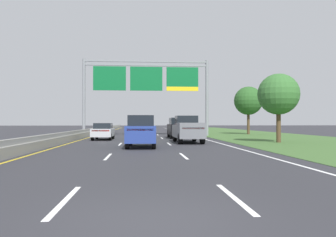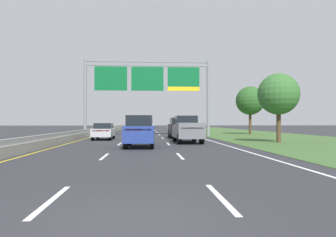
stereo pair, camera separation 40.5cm
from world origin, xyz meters
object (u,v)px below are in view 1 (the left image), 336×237
Objects in this scene: overhead_sign_gantry at (146,82)px; car_white_centre_lane_suv at (145,126)px; roadside_tree_mid at (248,101)px; car_silver_left_lane_sedan at (103,131)px; pickup_truck_grey at (188,129)px; car_blue_centre_lane_suv at (141,131)px; car_black_right_lane_suv at (178,127)px; roadside_tree_near at (278,94)px.

car_white_centre_lane_suv is at bearing 90.92° from overhead_sign_gantry.
roadside_tree_mid is (13.75, 3.92, -1.98)m from overhead_sign_gantry.
car_silver_left_lane_sedan is (-4.16, -7.85, -5.66)m from overhead_sign_gantry.
pickup_truck_grey reaches higher than car_blue_centre_lane_suv.
overhead_sign_gantry reaches higher than pickup_truck_grey.
pickup_truck_grey is at bearing -122.28° from roadside_tree_mid.
pickup_truck_grey is 1.15× the size of car_black_right_lane_suv.
car_white_centre_lane_suv is (-3.34, 20.94, 0.02)m from pickup_truck_grey.
car_silver_left_lane_sedan is at bearing 55.39° from pickup_truck_grey.
car_silver_left_lane_sedan is at bearing 22.35° from car_blue_centre_lane_suv.
car_silver_left_lane_sedan is 0.68× the size of roadside_tree_mid.
car_silver_left_lane_sedan is 0.78× the size of roadside_tree_near.
pickup_truck_grey is 0.97× the size of roadside_tree_near.
roadside_tree_mid is at bearing -32.18° from car_blue_centre_lane_suv.
car_blue_centre_lane_suv is at bearing -160.40° from roadside_tree_near.
car_blue_centre_lane_suv is (-0.54, -17.42, -5.38)m from overhead_sign_gantry.
overhead_sign_gantry is 2.68× the size of roadside_tree_near.
roadside_tree_near is (10.56, -13.47, -2.56)m from overhead_sign_gantry.
car_blue_centre_lane_suv is (-3.76, -12.13, 0.00)m from car_black_right_lane_suv.
roadside_tree_mid is at bearing 79.60° from roadside_tree_near.
car_black_right_lane_suv is at bearing -15.57° from car_blue_centre_lane_suv.
pickup_truck_grey is 21.20m from car_white_centre_lane_suv.
pickup_truck_grey is (3.20, -12.78, -5.41)m from overhead_sign_gantry.
roadside_tree_mid reaches higher than pickup_truck_grey.
overhead_sign_gantry is 3.42× the size of car_silver_left_lane_sedan.
car_black_right_lane_suv is 14.40m from roadside_tree_mid.
roadside_tree_mid is (10.55, 16.70, 3.43)m from pickup_truck_grey.
car_white_centre_lane_suv and car_blue_centre_lane_suv have the same top height.
car_black_right_lane_suv is at bearing -70.82° from car_silver_left_lane_sedan.
car_silver_left_lane_sedan is 10.24m from car_blue_centre_lane_suv.
car_blue_centre_lane_suv is (-0.41, -25.58, 0.00)m from car_white_centre_lane_suv.
car_black_right_lane_suv is 0.99× the size of car_white_centre_lane_suv.
pickup_truck_grey is at bearing -37.28° from car_blue_centre_lane_suv.
car_white_centre_lane_suv is at bearing 116.32° from roadside_tree_near.
pickup_truck_grey is 1.23× the size of car_silver_left_lane_sedan.
overhead_sign_gantry is 2.77× the size of pickup_truck_grey.
roadside_tree_near is 17.68m from roadside_tree_mid.
overhead_sign_gantry is at bearing -164.10° from roadside_tree_mid.
roadside_tree_near reaches higher than car_silver_left_lane_sedan.
pickup_truck_grey reaches higher than car_white_centre_lane_suv.
car_black_right_lane_suv is 0.73× the size of roadside_tree_mid.
car_black_right_lane_suv reaches higher than car_silver_left_lane_sedan.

